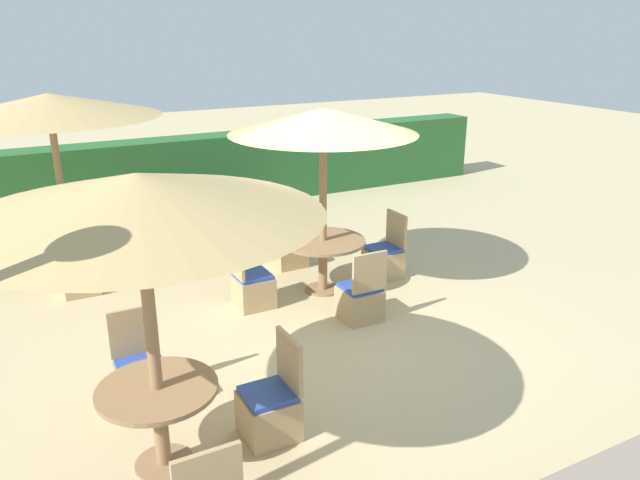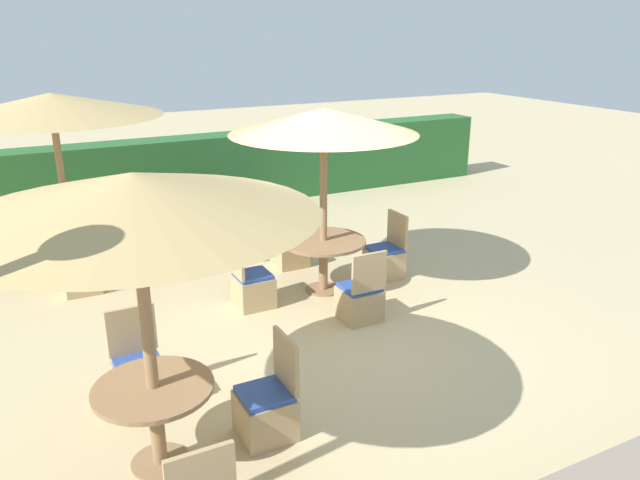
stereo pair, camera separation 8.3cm
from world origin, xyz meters
TOP-DOWN VIEW (x-y plane):
  - ground_plane at (0.00, 0.00)m, footprint 40.00×40.00m
  - hedge_row at (0.00, 5.81)m, footprint 13.00×0.70m
  - parasol_front_left at (-2.59, -1.51)m, footprint 2.69×2.69m
  - round_table_front_left at (-2.59, -1.51)m, footprint 0.96×0.96m
  - patio_chair_front_left_east at (-1.65, -1.56)m, footprint 0.46×0.46m
  - patio_chair_front_left_north at (-2.53, -0.55)m, footprint 0.46×0.46m
  - parasol_center at (0.27, 1.02)m, footprint 2.41×2.41m
  - round_table_center at (0.27, 1.02)m, footprint 1.14×1.14m
  - patio_chair_center_north at (0.26, 2.10)m, footprint 0.46×0.46m
  - patio_chair_center_south at (0.25, 0.02)m, footprint 0.46×0.46m
  - patio_chair_center_east at (1.28, 1.05)m, footprint 0.46×0.46m
  - patio_chair_center_west at (-0.77, 1.00)m, footprint 0.46×0.46m
  - parasol_back_left at (-2.66, 3.47)m, footprint 3.00×3.00m
  - round_table_back_left at (-2.66, 3.47)m, footprint 1.05×1.05m
  - patio_chair_back_left_south at (-2.66, 2.48)m, footprint 0.46×0.46m
  - patio_chair_back_left_east at (-1.71, 3.47)m, footprint 0.46×0.46m

SIDE VIEW (x-z plane):
  - ground_plane at x=0.00m, z-range 0.00..0.00m
  - patio_chair_front_left_east at x=-1.65m, z-range -0.20..0.73m
  - patio_chair_front_left_north at x=-2.53m, z-range -0.20..0.73m
  - patio_chair_center_north at x=0.26m, z-range -0.20..0.73m
  - patio_chair_center_south at x=0.25m, z-range -0.20..0.73m
  - patio_chair_center_east at x=1.28m, z-range -0.20..0.73m
  - patio_chair_center_west at x=-0.77m, z-range -0.20..0.73m
  - patio_chair_back_left_south at x=-2.66m, z-range -0.20..0.73m
  - patio_chair_back_left_east at x=-1.71m, z-range -0.20..0.73m
  - round_table_front_left at x=-2.59m, z-range 0.19..0.93m
  - round_table_back_left at x=-2.66m, z-range 0.21..0.94m
  - round_table_center at x=0.27m, z-range 0.22..0.96m
  - hedge_row at x=0.00m, z-range 0.00..1.40m
  - parasol_center at x=0.27m, z-range 1.06..3.52m
  - parasol_front_left at x=-2.59m, z-range 1.06..3.53m
  - parasol_back_left at x=-2.66m, z-range 1.11..3.68m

